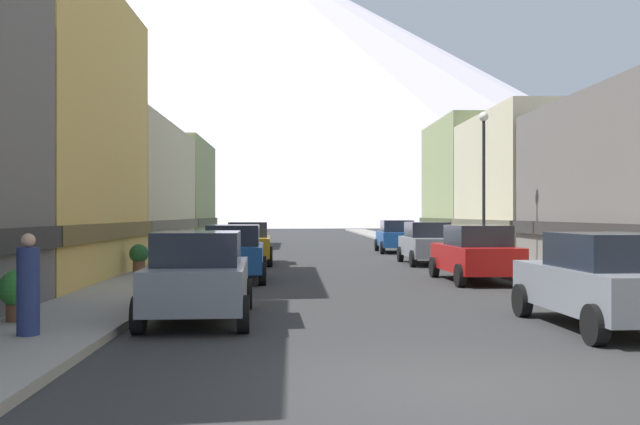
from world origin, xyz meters
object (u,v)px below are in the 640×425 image
car_right_1 (476,253)px  potted_plant_1 (139,257)px  car_right_3 (396,236)px  car_right_0 (604,281)px  car_left_2 (248,243)px  potted_plant_0 (19,292)px  streetlamp_right (484,165)px  car_left_1 (234,252)px  car_left_0 (199,276)px  car_right_2 (428,243)px  pedestrian_0 (28,288)px

car_right_1 → potted_plant_1: (-10.80, 1.68, -0.18)m
car_right_3 → car_right_0: bearing=-90.0°
car_left_2 → potted_plant_0: 17.44m
car_right_3 → streetlamp_right: 12.78m
car_right_3 → potted_plant_1: (-10.80, -15.42, -0.18)m
car_left_1 → car_left_2: 7.57m
car_right_0 → car_right_3: (-0.00, 26.36, 0.00)m
car_right_3 → car_left_0: bearing=-106.9°
car_right_2 → potted_plant_1: car_right_2 is taller
car_right_2 → streetlamp_right: 4.68m
car_right_1 → potted_plant_1: car_right_1 is taller
potted_plant_0 → car_right_0: bearing=-2.5°
streetlamp_right → potted_plant_0: bearing=-132.3°
car_right_1 → pedestrian_0: (-10.05, -10.38, 0.02)m
car_left_2 → potted_plant_0: car_left_2 is taller
car_left_0 → pedestrian_0: (-2.45, -2.52, 0.02)m
car_right_2 → streetlamp_right: (1.55, -3.15, 3.09)m
car_right_1 → pedestrian_0: bearing=-134.1°
car_right_1 → potted_plant_0: bearing=-140.9°
car_left_1 → potted_plant_1: bearing=164.4°
car_left_0 → streetlamp_right: bearing=54.1°
streetlamp_right → potted_plant_1: bearing=-165.8°
car_left_2 → streetlamp_right: (9.15, -3.56, 3.09)m
car_left_2 → car_right_3: (7.60, 8.74, 0.00)m
car_left_2 → car_right_1: same height
car_left_2 → potted_plant_0: size_ratio=4.63×
car_left_1 → potted_plant_0: bearing=-108.5°
car_left_1 → potted_plant_0: (-3.20, -9.57, -0.21)m
car_left_0 → car_right_1: size_ratio=1.00×
car_right_2 → pedestrian_0: pedestrian_0 is taller
potted_plant_1 → streetlamp_right: size_ratio=0.17×
car_right_1 → car_left_1: bearing=174.1°
potted_plant_1 → car_right_1: bearing=-8.8°
car_right_2 → car_right_0: bearing=-90.0°
car_right_3 → streetlamp_right: bearing=-82.8°
car_left_0 → streetlamp_right: size_ratio=0.76×
potted_plant_1 → car_left_0: bearing=-71.5°
car_left_1 → car_left_2: bearing=90.0°
pedestrian_0 → car_right_1: bearing=45.9°
potted_plant_0 → pedestrian_0: (0.75, -1.60, 0.23)m
streetlamp_right → car_right_2: bearing=116.2°
car_left_2 → potted_plant_0: bearing=-100.6°
car_left_0 → car_right_2: same height
car_left_1 → car_right_2: (7.60, 7.16, 0.00)m
car_left_2 → car_right_2: 7.61m
car_right_1 → car_right_0: bearing=-90.0°
potted_plant_0 → pedestrian_0: 1.78m
car_left_0 → car_right_3: same height
potted_plant_1 → car_right_3: bearing=55.0°
potted_plant_0 → car_left_2: bearing=79.4°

